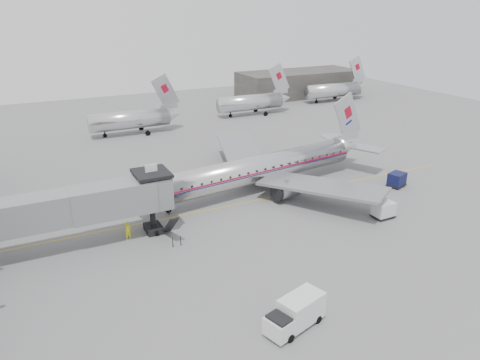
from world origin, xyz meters
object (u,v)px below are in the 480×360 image
object	(u,v)px
baggage_cart_white	(383,209)
baggage_cart_navy	(397,179)
ramp_worker	(128,231)
airliner	(264,168)
service_van	(295,313)

from	to	relation	value
baggage_cart_white	baggage_cart_navy	bearing A→B (deg)	37.03
ramp_worker	baggage_cart_white	bearing A→B (deg)	-33.02
baggage_cart_navy	baggage_cart_white	world-z (taller)	baggage_cart_navy
baggage_cart_navy	ramp_worker	world-z (taller)	ramp_worker
ramp_worker	baggage_cart_navy	bearing A→B (deg)	-19.12
baggage_cart_white	ramp_worker	size ratio (longest dim) A/B	1.21
airliner	ramp_worker	size ratio (longest dim) A/B	17.73
airliner	baggage_cart_navy	world-z (taller)	airliner
baggage_cart_navy	baggage_cart_white	size ratio (longest dim) A/B	1.19
airliner	service_van	size ratio (longest dim) A/B	6.54
service_van	ramp_worker	world-z (taller)	service_van
service_van	baggage_cart_navy	distance (m)	31.80
airliner	service_van	world-z (taller)	airliner
service_van	baggage_cart_navy	size ratio (longest dim) A/B	1.88
airliner	service_van	xyz separation A→B (m)	(-11.19, -24.63, -1.50)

